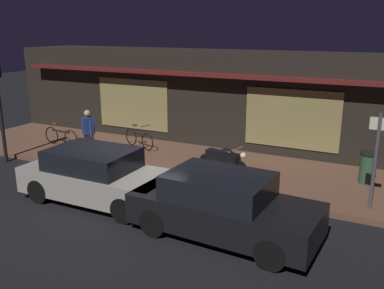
% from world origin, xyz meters
% --- Properties ---
extents(ground_plane, '(60.00, 60.00, 0.00)m').
position_xyz_m(ground_plane, '(0.00, 0.00, 0.00)').
color(ground_plane, black).
extents(sidewalk_slab, '(18.00, 4.00, 0.15)m').
position_xyz_m(sidewalk_slab, '(0.00, 3.00, 0.07)').
color(sidewalk_slab, brown).
rests_on(sidewalk_slab, ground_plane).
extents(storefront_building, '(18.00, 3.30, 3.60)m').
position_xyz_m(storefront_building, '(0.00, 6.39, 1.80)').
color(storefront_building, black).
rests_on(storefront_building, ground_plane).
extents(motorcycle, '(1.68, 0.65, 0.97)m').
position_xyz_m(motorcycle, '(1.88, 2.22, 0.65)').
color(motorcycle, black).
rests_on(motorcycle, sidewalk_slab).
extents(bicycle_parked, '(1.57, 0.65, 0.91)m').
position_xyz_m(bicycle_parked, '(-2.11, 3.70, 0.51)').
color(bicycle_parked, black).
rests_on(bicycle_parked, sidewalk_slab).
extents(bicycle_extra, '(1.66, 0.42, 0.91)m').
position_xyz_m(bicycle_extra, '(-4.91, 2.65, 0.51)').
color(bicycle_extra, black).
rests_on(bicycle_extra, sidewalk_slab).
extents(person_photographer, '(0.57, 0.44, 1.67)m').
position_xyz_m(person_photographer, '(-2.90, 1.86, 1.03)').
color(person_photographer, '#28232D').
rests_on(person_photographer, sidewalk_slab).
extents(sign_post, '(0.44, 0.09, 2.40)m').
position_xyz_m(sign_post, '(6.02, 1.64, 1.51)').
color(sign_post, '#47474C').
rests_on(sign_post, sidewalk_slab).
extents(trash_bin, '(0.48, 0.48, 0.93)m').
position_xyz_m(trash_bin, '(5.79, 3.52, 0.62)').
color(trash_bin, '#2D4C33').
rests_on(trash_bin, sidewalk_slab).
extents(parked_car_near, '(4.10, 1.78, 1.42)m').
position_xyz_m(parked_car_near, '(-0.54, -0.67, 0.70)').
color(parked_car_near, black).
rests_on(parked_car_near, ground_plane).
extents(parked_car_far, '(4.19, 1.99, 1.42)m').
position_xyz_m(parked_car_far, '(3.18, -0.98, 0.70)').
color(parked_car_far, black).
rests_on(parked_car_far, ground_plane).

